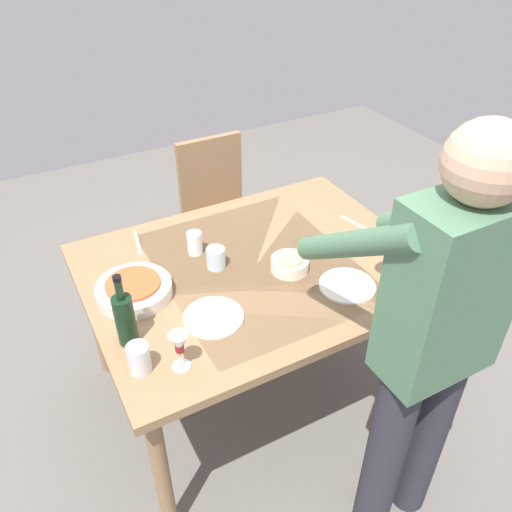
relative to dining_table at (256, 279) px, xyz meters
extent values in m
plane|color=#66605B|center=(0.00, 0.00, -0.71)|extent=(6.00, 6.00, 0.00)
cube|color=#93704C|center=(0.00, 0.00, 0.05)|extent=(1.43, 1.10, 0.04)
cube|color=beige|center=(0.00, 0.00, 0.07)|extent=(0.79, 0.93, 0.00)
cylinder|color=#93704C|center=(-0.64, -0.48, -0.34)|extent=(0.06, 0.06, 0.74)
cylinder|color=#93704C|center=(0.64, -0.48, -0.34)|extent=(0.06, 0.06, 0.74)
cylinder|color=#93704C|center=(-0.64, 0.48, -0.34)|extent=(0.06, 0.06, 0.74)
cylinder|color=#93704C|center=(0.64, 0.48, -0.34)|extent=(0.06, 0.06, 0.74)
cube|color=brown|center=(-0.24, -0.85, -0.26)|extent=(0.40, 0.40, 0.04)
cube|color=#93704C|center=(-0.24, -1.03, -0.01)|extent=(0.40, 0.04, 0.45)
cylinder|color=#93704C|center=(-0.41, -1.02, -0.48)|extent=(0.04, 0.04, 0.43)
cylinder|color=#93704C|center=(-0.07, -1.02, -0.48)|extent=(0.04, 0.04, 0.43)
cylinder|color=#93704C|center=(-0.41, -0.68, -0.48)|extent=(0.04, 0.04, 0.43)
cylinder|color=#93704C|center=(-0.07, -0.68, -0.48)|extent=(0.04, 0.04, 0.43)
cylinder|color=#2D2D38|center=(-0.08, 0.83, -0.27)|extent=(0.14, 0.14, 0.88)
cylinder|color=#2D2D38|center=(-0.28, 0.83, -0.27)|extent=(0.14, 0.14, 0.88)
cube|color=#4C7556|center=(-0.18, 0.83, 0.47)|extent=(0.36, 0.20, 0.60)
sphere|color=tan|center=(-0.18, 0.83, 0.87)|extent=(0.22, 0.22, 0.22)
cylinder|color=#4C7556|center=(-0.01, 0.59, 0.55)|extent=(0.08, 0.52, 0.40)
cylinder|color=#4C7556|center=(-0.35, 0.59, 0.55)|extent=(0.08, 0.52, 0.40)
cylinder|color=black|center=(0.61, 0.18, 0.17)|extent=(0.07, 0.07, 0.20)
cylinder|color=black|center=(0.61, 0.18, 0.31)|extent=(0.03, 0.03, 0.08)
cylinder|color=black|center=(0.61, 0.18, 0.36)|extent=(0.03, 0.03, 0.02)
cylinder|color=white|center=(0.49, 0.38, 0.08)|extent=(0.06, 0.06, 0.01)
cylinder|color=white|center=(0.49, 0.38, 0.11)|extent=(0.01, 0.01, 0.07)
cone|color=white|center=(0.49, 0.38, 0.19)|extent=(0.07, 0.07, 0.07)
cylinder|color=maroon|center=(0.49, 0.38, 0.16)|extent=(0.03, 0.03, 0.03)
cylinder|color=silver|center=(0.15, -0.07, 0.12)|extent=(0.08, 0.08, 0.09)
cylinder|color=silver|center=(0.62, 0.33, 0.13)|extent=(0.08, 0.08, 0.11)
cylinder|color=silver|center=(0.19, -0.21, 0.13)|extent=(0.07, 0.07, 0.10)
cylinder|color=silver|center=(0.52, -0.05, 0.10)|extent=(0.30, 0.30, 0.05)
cylinder|color=#C6562D|center=(0.52, -0.05, 0.12)|extent=(0.22, 0.22, 0.03)
cylinder|color=silver|center=(-0.52, 0.36, 0.10)|extent=(0.18, 0.18, 0.05)
cylinder|color=#4C843D|center=(-0.52, 0.36, 0.12)|extent=(0.13, 0.13, 0.03)
cylinder|color=silver|center=(-0.11, 0.09, 0.10)|extent=(0.16, 0.16, 0.05)
cylinder|color=tan|center=(-0.11, 0.09, 0.12)|extent=(0.12, 0.12, 0.03)
cylinder|color=silver|center=(0.30, 0.22, 0.08)|extent=(0.23, 0.23, 0.01)
cylinder|color=silver|center=(-0.26, 0.30, 0.08)|extent=(0.23, 0.23, 0.01)
cube|color=silver|center=(0.40, -0.41, 0.08)|extent=(0.05, 0.20, 0.00)
cube|color=silver|center=(-0.58, -0.07, 0.08)|extent=(0.06, 0.18, 0.00)
camera|label=1|loc=(0.84, 1.57, 1.43)|focal=36.52mm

